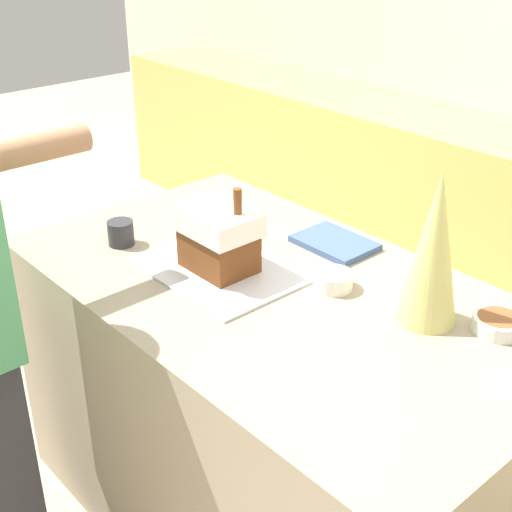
% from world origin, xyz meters
% --- Properties ---
extents(kitchen_island, '(1.58, 0.90, 0.89)m').
position_xyz_m(kitchen_island, '(0.00, 0.00, 0.45)').
color(kitchen_island, gray).
rests_on(kitchen_island, ground_plane).
extents(baking_tray, '(0.46, 0.34, 0.01)m').
position_xyz_m(baking_tray, '(-0.18, -0.06, 0.90)').
color(baking_tray, silver).
rests_on(baking_tray, kitchen_island).
extents(gingerbread_house, '(0.22, 0.17, 0.25)m').
position_xyz_m(gingerbread_house, '(-0.18, -0.06, 1.00)').
color(gingerbread_house, brown).
rests_on(gingerbread_house, baking_tray).
extents(decorative_tree, '(0.15, 0.15, 0.40)m').
position_xyz_m(decorative_tree, '(0.37, 0.17, 1.09)').
color(decorative_tree, '#DBD675').
rests_on(decorative_tree, kitchen_island).
extents(candy_bowl_beside_tree, '(0.13, 0.13, 0.04)m').
position_xyz_m(candy_bowl_beside_tree, '(-0.54, 0.15, 0.91)').
color(candy_bowl_beside_tree, white).
rests_on(candy_bowl_beside_tree, kitchen_island).
extents(candy_bowl_near_tray_right, '(0.11, 0.11, 0.05)m').
position_xyz_m(candy_bowl_near_tray_right, '(0.11, 0.11, 0.92)').
color(candy_bowl_near_tray_right, white).
rests_on(candy_bowl_near_tray_right, kitchen_island).
extents(candy_bowl_far_right, '(0.13, 0.13, 0.04)m').
position_xyz_m(candy_bowl_far_right, '(0.52, 0.26, 0.91)').
color(candy_bowl_far_right, white).
rests_on(candy_bowl_far_right, kitchen_island).
extents(cookbook, '(0.24, 0.17, 0.02)m').
position_xyz_m(cookbook, '(-0.07, 0.30, 0.90)').
color(cookbook, '#3F598C').
rests_on(cookbook, kitchen_island).
extents(mug, '(0.08, 0.08, 0.08)m').
position_xyz_m(mug, '(-0.51, -0.18, 0.93)').
color(mug, '#2D2D33').
rests_on(mug, kitchen_island).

